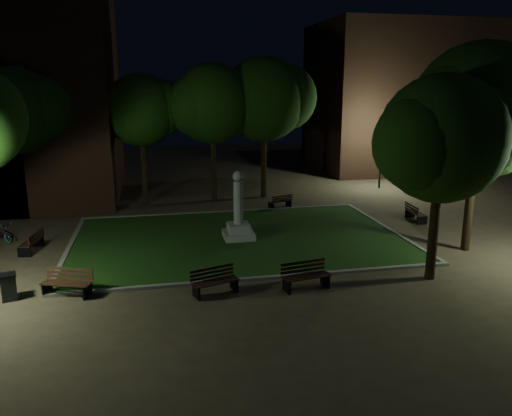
{
  "coord_description": "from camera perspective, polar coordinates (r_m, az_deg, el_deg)",
  "views": [
    {
      "loc": [
        -3.74,
        -20.13,
        7.1
      ],
      "look_at": [
        0.63,
        1.0,
        1.74
      ],
      "focal_mm": 35.0,
      "sensor_mm": 36.0,
      "label": 1
    }
  ],
  "objects": [
    {
      "name": "bench_left_side",
      "position": [
        23.8,
        -24.21,
        -3.61
      ],
      "size": [
        0.85,
        1.7,
        0.89
      ],
      "rotation": [
        0.0,
        0.0,
        -1.75
      ],
      "color": "black",
      "rests_on": "ground"
    },
    {
      "name": "lawn",
      "position": [
        23.53,
        -2.0,
        -3.52
      ],
      "size": [
        15.0,
        10.0,
        0.08
      ],
      "primitive_type": "cube",
      "color": "#1F4213",
      "rests_on": "ground"
    },
    {
      "name": "ground",
      "position": [
        21.67,
        -1.1,
        -5.18
      ],
      "size": [
        80.0,
        80.0,
        0.0
      ],
      "primitive_type": "plane",
      "color": "brown"
    },
    {
      "name": "monument",
      "position": [
        23.27,
        -2.02,
        -1.37
      ],
      "size": [
        1.4,
        1.4,
        3.2
      ],
      "color": "#AAA59D",
      "rests_on": "lawn"
    },
    {
      "name": "bench_west_near",
      "position": [
        18.54,
        -20.73,
        -8.05
      ],
      "size": [
        1.8,
        1.14,
        0.93
      ],
      "rotation": [
        0.0,
        0.0,
        -0.35
      ],
      "color": "black",
      "rests_on": "ground"
    },
    {
      "name": "tree_north_er",
      "position": [
        31.57,
        1.13,
        12.31
      ],
      "size": [
        6.4,
        5.22,
        8.82
      ],
      "color": "black",
      "rests_on": "ground"
    },
    {
      "name": "building_far",
      "position": [
        45.65,
        17.13,
        11.97
      ],
      "size": [
        16.0,
        10.0,
        12.0
      ],
      "primitive_type": "cube",
      "color": "#4C2C1E",
      "rests_on": "ground"
    },
    {
      "name": "lawn_kerb",
      "position": [
        23.52,
        -2.0,
        -3.47
      ],
      "size": [
        15.4,
        10.4,
        0.12
      ],
      "color": "slate",
      "rests_on": "ground"
    },
    {
      "name": "tree_east",
      "position": [
        22.95,
        24.44,
        10.06
      ],
      "size": [
        6.95,
        5.68,
        8.87
      ],
      "color": "black",
      "rests_on": "ground"
    },
    {
      "name": "bench_far_side",
      "position": [
        29.37,
        2.82,
        0.7
      ],
      "size": [
        1.54,
        1.02,
        0.8
      ],
      "rotation": [
        0.0,
        0.0,
        3.53
      ],
      "color": "black",
      "rests_on": "ground"
    },
    {
      "name": "lamppost_nw",
      "position": [
        30.17,
        -23.92,
        4.9
      ],
      "size": [
        1.18,
        0.28,
        4.22
      ],
      "color": "black",
      "rests_on": "ground"
    },
    {
      "name": "trash_bin",
      "position": [
        18.95,
        -26.44,
        -8.06
      ],
      "size": [
        0.67,
        0.67,
        0.92
      ],
      "color": "black",
      "rests_on": "ground"
    },
    {
      "name": "bench_near_left",
      "position": [
        17.57,
        -4.75,
        -8.41
      ],
      "size": [
        1.75,
        1.06,
        0.91
      ],
      "rotation": [
        0.0,
        0.0,
        0.31
      ],
      "color": "black",
      "rests_on": "ground"
    },
    {
      "name": "bench_near_right",
      "position": [
        18.01,
        5.67,
        -7.78
      ],
      "size": [
        1.83,
        0.89,
        0.96
      ],
      "rotation": [
        0.0,
        0.0,
        0.17
      ],
      "color": "black",
      "rests_on": "ground"
    },
    {
      "name": "tree_far_north",
      "position": [
        30.47,
        -4.79,
        11.79
      ],
      "size": [
        5.88,
        4.8,
        8.38
      ],
      "color": "black",
      "rests_on": "ground"
    },
    {
      "name": "tree_north_wl",
      "position": [
        30.24,
        -12.85,
        10.84
      ],
      "size": [
        5.18,
        4.23,
        7.76
      ],
      "color": "black",
      "rests_on": "ground"
    },
    {
      "name": "bicycle",
      "position": [
        25.93,
        -27.2,
        -2.47
      ],
      "size": [
        1.74,
        1.6,
        0.92
      ],
      "primitive_type": "imported",
      "rotation": [
        0.0,
        0.0,
        0.87
      ],
      "color": "black",
      "rests_on": "ground"
    },
    {
      "name": "lamppost_ne",
      "position": [
        35.82,
        14.14,
        6.65
      ],
      "size": [
        1.18,
        0.28,
        3.94
      ],
      "color": "black",
      "rests_on": "ground"
    },
    {
      "name": "bench_right_side",
      "position": [
        27.87,
        17.71,
        -0.58
      ],
      "size": [
        0.69,
        1.69,
        0.91
      ],
      "rotation": [
        0.0,
        0.0,
        1.5
      ],
      "color": "black",
      "rests_on": "ground"
    },
    {
      "name": "tree_se",
      "position": [
        18.92,
        20.76,
        7.4
      ],
      "size": [
        5.6,
        4.57,
        7.53
      ],
      "color": "black",
      "rests_on": "ground"
    },
    {
      "name": "tree_nw",
      "position": [
        29.32,
        -25.5,
        10.04
      ],
      "size": [
        5.57,
        4.55,
        8.06
      ],
      "color": "black",
      "rests_on": "ground"
    }
  ]
}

